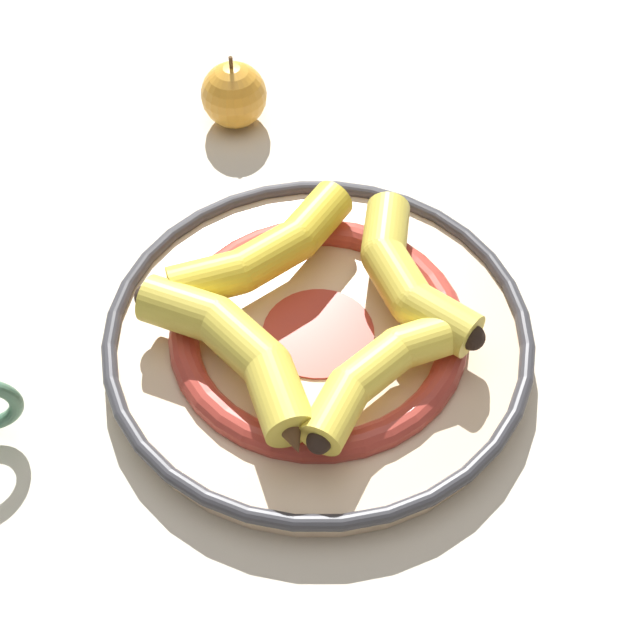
{
  "coord_description": "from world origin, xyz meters",
  "views": [
    {
      "loc": [
        -0.29,
        0.33,
        0.62
      ],
      "look_at": [
        -0.0,
        -0.02,
        0.04
      ],
      "focal_mm": 50.0,
      "sensor_mm": 36.0,
      "label": 1
    }
  ],
  "objects_px": {
    "banana_b": "(383,370)",
    "banana_d": "(262,253)",
    "decorative_bowl": "(320,337)",
    "banana_c": "(237,351)",
    "banana_a": "(405,272)",
    "apple": "(234,95)"
  },
  "relations": [
    {
      "from": "banana_c",
      "to": "apple",
      "type": "bearing_deg",
      "value": -39.22
    },
    {
      "from": "decorative_bowl",
      "to": "banana_d",
      "type": "bearing_deg",
      "value": -10.95
    },
    {
      "from": "banana_a",
      "to": "banana_c",
      "type": "distance_m",
      "value": 0.16
    },
    {
      "from": "decorative_bowl",
      "to": "banana_a",
      "type": "bearing_deg",
      "value": -112.43
    },
    {
      "from": "banana_c",
      "to": "apple",
      "type": "distance_m",
      "value": 0.35
    },
    {
      "from": "decorative_bowl",
      "to": "apple",
      "type": "distance_m",
      "value": 0.32
    },
    {
      "from": "decorative_bowl",
      "to": "banana_c",
      "type": "xyz_separation_m",
      "value": [
        0.02,
        0.08,
        0.04
      ]
    },
    {
      "from": "decorative_bowl",
      "to": "apple",
      "type": "bearing_deg",
      "value": -34.16
    },
    {
      "from": "banana_b",
      "to": "banana_a",
      "type": "bearing_deg",
      "value": -145.43
    },
    {
      "from": "banana_b",
      "to": "decorative_bowl",
      "type": "bearing_deg",
      "value": -93.62
    },
    {
      "from": "banana_a",
      "to": "banana_c",
      "type": "relative_size",
      "value": 0.82
    },
    {
      "from": "banana_b",
      "to": "apple",
      "type": "relative_size",
      "value": 2.22
    },
    {
      "from": "banana_d",
      "to": "decorative_bowl",
      "type": "bearing_deg",
      "value": -88.52
    },
    {
      "from": "banana_d",
      "to": "banana_a",
      "type": "bearing_deg",
      "value": -48.43
    },
    {
      "from": "banana_c",
      "to": "banana_d",
      "type": "bearing_deg",
      "value": -51.69
    },
    {
      "from": "decorative_bowl",
      "to": "apple",
      "type": "height_order",
      "value": "apple"
    },
    {
      "from": "banana_a",
      "to": "banana_d",
      "type": "distance_m",
      "value": 0.12
    },
    {
      "from": "decorative_bowl",
      "to": "apple",
      "type": "xyz_separation_m",
      "value": [
        0.26,
        -0.18,
        0.02
      ]
    },
    {
      "from": "banana_a",
      "to": "banana_d",
      "type": "xyz_separation_m",
      "value": [
        0.11,
        0.06,
        -0.0
      ]
    },
    {
      "from": "banana_b",
      "to": "banana_d",
      "type": "xyz_separation_m",
      "value": [
        0.15,
        -0.03,
        0.0
      ]
    },
    {
      "from": "decorative_bowl",
      "to": "banana_d",
      "type": "relative_size",
      "value": 1.79
    },
    {
      "from": "banana_b",
      "to": "banana_d",
      "type": "distance_m",
      "value": 0.15
    }
  ]
}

